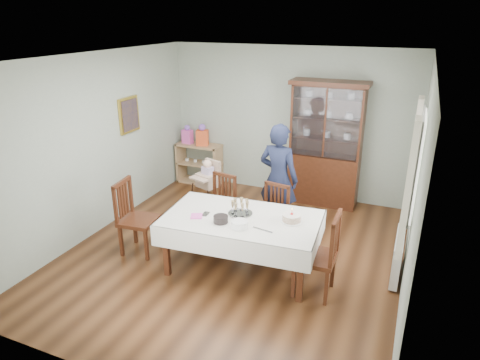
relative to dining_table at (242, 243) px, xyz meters
The scene contains 25 objects.
floor 0.55m from the dining_table, 128.16° to the left, with size 5.00×5.00×0.00m, color #593319.
room_shell 1.59m from the dining_table, 106.26° to the left, with size 5.00×5.00×5.00m.
dining_table is the anchor object (origin of this frame).
china_cabinet 2.72m from the dining_table, 78.92° to the left, with size 1.30×0.48×2.18m.
sideboard 3.27m from the dining_table, 127.59° to the left, with size 0.90×0.38×0.80m.
picture_frame 2.99m from the dining_table, 155.70° to the left, with size 0.04×0.48×0.58m, color gold.
window 2.37m from the dining_table, 17.27° to the left, with size 0.04×1.02×1.22m, color white.
curtain_left 2.19m from the dining_table, ahead, with size 0.07×0.30×1.55m, color silver.
curtain_right 2.51m from the dining_table, 32.81° to the left, with size 0.07×0.30×1.55m, color silver.
radiator 2.01m from the dining_table, 17.78° to the left, with size 0.10×0.80×0.55m, color white.
chair_far_left 0.99m from the dining_table, 133.53° to the left, with size 0.49×0.49×0.96m.
chair_far_right 0.73m from the dining_table, 77.20° to the left, with size 0.48×0.48×0.93m.
chair_end_left 1.53m from the dining_table, behind, with size 0.53×0.53×1.06m.
chair_end_right 1.04m from the dining_table, ahead, with size 0.48×0.48×1.07m.
woman 1.34m from the dining_table, 86.20° to the left, with size 0.63×0.41×1.72m, color #161B32.
high_chair 1.76m from the dining_table, 131.15° to the left, with size 0.55×0.55×0.98m.
champagne_tray 0.44m from the dining_table, 124.34° to the left, with size 0.32×0.32×0.20m.
birthday_cake 0.77m from the dining_table, 11.70° to the left, with size 0.27×0.27×0.19m.
plate_stack_dark 0.51m from the dining_table, 128.95° to the right, with size 0.19×0.19×0.09m, color black.
plate_stack_white 0.50m from the dining_table, 72.48° to the right, with size 0.21×0.21×0.09m, color white.
napkin_stack 0.70m from the dining_table, 158.76° to the right, with size 0.14×0.14×0.02m, color #E554B6.
cutlery 0.63m from the dining_table, 168.71° to the right, with size 0.10×0.14×0.01m, color silver, non-canonical shape.
cake_knife 0.58m from the dining_table, 31.30° to the right, with size 0.27×0.02×0.01m, color silver.
gift_bag_pink 3.45m from the dining_table, 130.92° to the left, with size 0.21×0.15×0.37m.
gift_bag_orange 3.25m from the dining_table, 126.43° to the left, with size 0.27×0.23×0.42m.
Camera 1 is at (2.14, -4.87, 3.19)m, focal length 32.00 mm.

